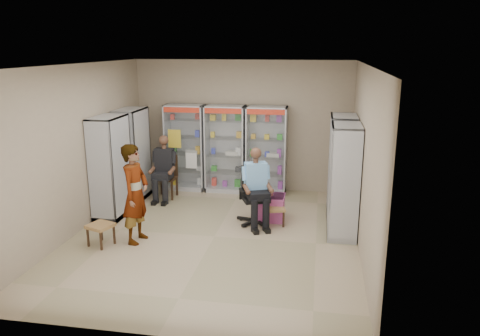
% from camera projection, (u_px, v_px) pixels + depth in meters
% --- Properties ---
extents(floor, '(6.00, 6.00, 0.00)m').
position_uv_depth(floor, '(215.00, 236.00, 8.35)').
color(floor, tan).
rests_on(floor, ground).
extents(room_shell, '(5.02, 6.02, 3.01)m').
position_uv_depth(room_shell, '(213.00, 128.00, 7.85)').
color(room_shell, tan).
rests_on(room_shell, ground).
extents(cabinet_back_left, '(0.90, 0.50, 2.00)m').
position_uv_depth(cabinet_back_left, '(186.00, 147.00, 10.91)').
color(cabinet_back_left, '#A6A8AD').
rests_on(cabinet_back_left, floor).
extents(cabinet_back_mid, '(0.90, 0.50, 2.00)m').
position_uv_depth(cabinet_back_mid, '(225.00, 149.00, 10.76)').
color(cabinet_back_mid, '#A4A7AB').
rests_on(cabinet_back_mid, floor).
extents(cabinet_back_right, '(0.90, 0.50, 2.00)m').
position_uv_depth(cabinet_back_right, '(266.00, 150.00, 10.60)').
color(cabinet_back_right, silver).
rests_on(cabinet_back_right, floor).
extents(cabinet_right_far, '(0.90, 0.50, 2.00)m').
position_uv_depth(cabinet_right_far, '(342.00, 166.00, 9.25)').
color(cabinet_right_far, '#B2B6BA').
rests_on(cabinet_right_far, floor).
extents(cabinet_right_near, '(0.90, 0.50, 2.00)m').
position_uv_depth(cabinet_right_near, '(344.00, 181.00, 8.21)').
color(cabinet_right_near, silver).
rests_on(cabinet_right_near, floor).
extents(cabinet_left_far, '(0.90, 0.50, 2.00)m').
position_uv_depth(cabinet_left_far, '(132.00, 155.00, 10.18)').
color(cabinet_left_far, '#AFB2B7').
rests_on(cabinet_left_far, floor).
extents(cabinet_left_near, '(0.90, 0.50, 2.00)m').
position_uv_depth(cabinet_left_near, '(111.00, 167.00, 9.13)').
color(cabinet_left_near, '#ACAFB3').
rests_on(cabinet_left_near, floor).
extents(wooden_chair, '(0.42, 0.42, 0.94)m').
position_uv_depth(wooden_chair, '(166.00, 177.00, 10.39)').
color(wooden_chair, '#302112').
rests_on(wooden_chair, floor).
extents(seated_customer, '(0.44, 0.60, 1.34)m').
position_uv_depth(seated_customer, '(165.00, 169.00, 10.30)').
color(seated_customer, black).
rests_on(seated_customer, floor).
extents(office_chair, '(0.78, 0.78, 1.10)m').
position_uv_depth(office_chair, '(256.00, 195.00, 8.87)').
color(office_chair, black).
rests_on(office_chair, floor).
extents(seated_shopkeeper, '(0.67, 0.77, 1.40)m').
position_uv_depth(seated_shopkeeper, '(255.00, 189.00, 8.79)').
color(seated_shopkeeper, '#69A8D0').
rests_on(seated_shopkeeper, floor).
extents(pink_trunk, '(0.51, 0.49, 0.49)m').
position_uv_depth(pink_trunk, '(271.00, 207.00, 9.12)').
color(pink_trunk, '#AE457D').
rests_on(pink_trunk, floor).
extents(tea_glass, '(0.07, 0.07, 0.10)m').
position_uv_depth(tea_glass, '(272.00, 193.00, 9.04)').
color(tea_glass, '#4E2406').
rests_on(tea_glass, pink_trunk).
extents(woven_stool_a, '(0.44, 0.44, 0.36)m').
position_uv_depth(woven_stool_a, '(275.00, 216.00, 8.86)').
color(woven_stool_a, '#9B6A41').
rests_on(woven_stool_a, floor).
extents(woven_stool_b, '(0.49, 0.49, 0.38)m').
position_uv_depth(woven_stool_b, '(101.00, 235.00, 7.95)').
color(woven_stool_b, olive).
rests_on(woven_stool_b, floor).
extents(standing_man, '(0.48, 0.67, 1.72)m').
position_uv_depth(standing_man, '(135.00, 194.00, 7.95)').
color(standing_man, gray).
rests_on(standing_man, floor).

